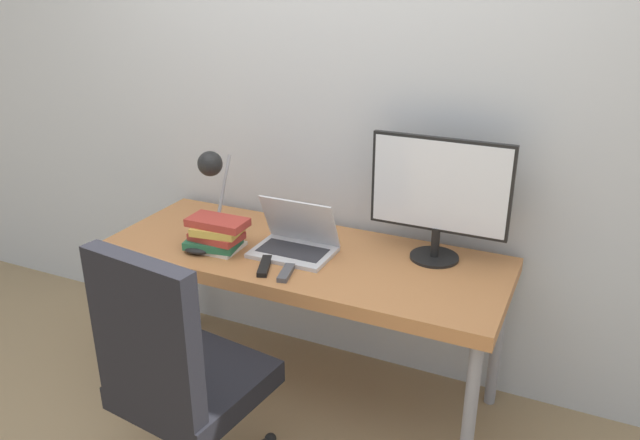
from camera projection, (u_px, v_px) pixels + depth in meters
ground_plane at (270, 434)px, 2.69m from camera, size 12.00×12.00×0.00m
wall_back at (341, 103)px, 2.82m from camera, size 8.00×0.05×2.60m
desk at (303, 265)px, 2.73m from camera, size 1.76×0.68×0.72m
laptop at (295, 242)px, 2.69m from camera, size 0.34×0.24×0.24m
monitor at (439, 192)px, 2.54m from camera, size 0.58×0.21×0.52m
desk_lamp at (214, 174)px, 2.75m from camera, size 0.12×0.27×0.41m
office_chair at (176, 371)px, 2.17m from camera, size 0.65×0.65×1.05m
book_stack at (217, 234)px, 2.70m from camera, size 0.28×0.22×0.15m
tv_remote at (265, 266)px, 2.56m from camera, size 0.10×0.17×0.02m
media_remote at (286, 273)px, 2.50m from camera, size 0.07×0.15×0.02m
game_controller at (198, 248)px, 2.70m from camera, size 0.14×0.10×0.04m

